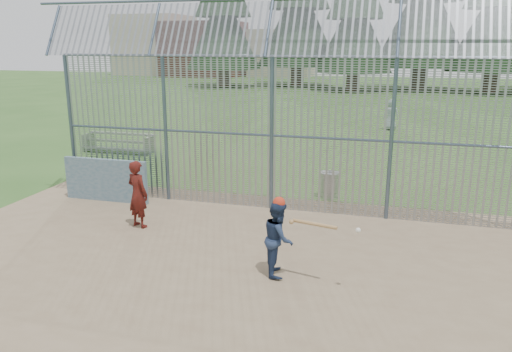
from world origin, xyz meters
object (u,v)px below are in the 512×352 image
(dugout_wall, at_px, (106,180))
(bleacher, at_px, (119,142))
(onlooker, at_px, (138,194))
(batter, at_px, (279,238))
(trash_can, at_px, (330,185))

(dugout_wall, height_order, bleacher, dugout_wall)
(onlooker, bearing_deg, batter, 178.23)
(onlooker, bearing_deg, trash_can, -117.56)
(dugout_wall, relative_size, bleacher, 0.83)
(onlooker, bearing_deg, dugout_wall, -19.76)
(onlooker, height_order, trash_can, onlooker)
(batter, distance_m, bleacher, 12.70)
(batter, bearing_deg, onlooker, 53.82)
(trash_can, relative_size, bleacher, 0.27)
(dugout_wall, height_order, trash_can, dugout_wall)
(dugout_wall, xyz_separation_m, batter, (5.68, -3.17, 0.12))
(dugout_wall, height_order, batter, batter)
(bleacher, bearing_deg, onlooker, -56.52)
(dugout_wall, distance_m, bleacher, 6.74)
(dugout_wall, distance_m, onlooker, 2.46)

